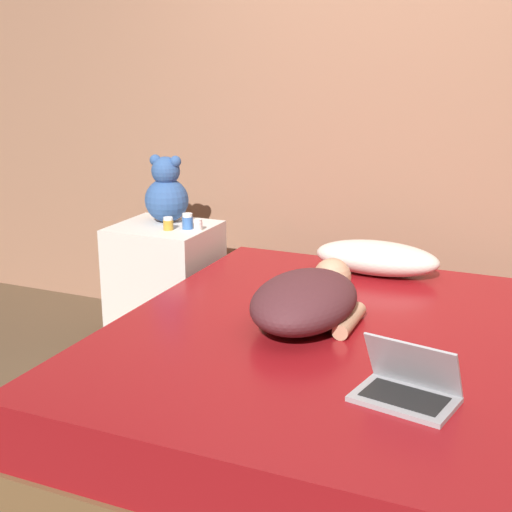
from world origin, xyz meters
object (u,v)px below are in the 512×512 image
(laptop, at_px, (408,386))
(pillow, at_px, (376,258))
(person_lying, at_px, (308,299))
(bottle_amber, at_px, (168,224))
(bottle_white, at_px, (198,225))
(bottle_blue, at_px, (188,221))
(teddy_bear, at_px, (166,193))

(laptop, bearing_deg, pillow, 119.55)
(person_lying, bearing_deg, laptop, -45.80)
(bottle_amber, bearing_deg, pillow, 7.41)
(pillow, xyz_separation_m, bottle_white, (-0.89, -0.08, 0.09))
(bottle_amber, relative_size, bottle_white, 1.16)
(bottle_blue, bearing_deg, person_lying, -36.02)
(pillow, xyz_separation_m, person_lying, (-0.09, -0.70, 0.02))
(teddy_bear, relative_size, bottle_amber, 5.36)
(pillow, relative_size, teddy_bear, 1.66)
(bottle_white, bearing_deg, laptop, -40.63)
(bottle_blue, bearing_deg, teddy_bear, 151.02)
(pillow, bearing_deg, person_lying, -97.07)
(laptop, bearing_deg, bottle_amber, 154.63)
(pillow, relative_size, person_lying, 0.78)
(laptop, relative_size, bottle_blue, 4.10)
(pillow, relative_size, laptop, 1.79)
(pillow, bearing_deg, bottle_amber, -172.59)
(bottle_amber, bearing_deg, laptop, -36.39)
(teddy_bear, height_order, bottle_amber, teddy_bear)
(teddy_bear, bearing_deg, pillow, -1.10)
(laptop, distance_m, teddy_bear, 1.96)
(laptop, height_order, bottle_white, bottle_white)
(person_lying, distance_m, laptop, 0.69)
(bottle_white, bearing_deg, pillow, 5.29)
(pillow, bearing_deg, teddy_bear, 178.90)
(teddy_bear, bearing_deg, bottle_white, -23.62)
(teddy_bear, distance_m, bottle_blue, 0.23)
(laptop, distance_m, bottle_white, 1.70)
(person_lying, height_order, teddy_bear, teddy_bear)
(laptop, height_order, bottle_amber, bottle_amber)
(bottle_amber, relative_size, bottle_blue, 0.82)
(laptop, bearing_deg, bottle_blue, 151.56)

